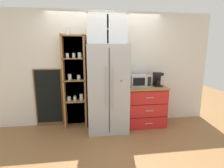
# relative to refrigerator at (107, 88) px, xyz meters

# --- Properties ---
(ground_plane) EXTENTS (10.67, 10.67, 0.00)m
(ground_plane) POSITION_rel_refrigerator_xyz_m (-0.00, 0.01, -0.91)
(ground_plane) COLOR olive
(wall_back_cream) EXTENTS (4.97, 0.10, 2.55)m
(wall_back_cream) POSITION_rel_refrigerator_xyz_m (-0.00, 0.41, 0.37)
(wall_back_cream) COLOR silver
(wall_back_cream) RESTS_ON ground
(refrigerator) EXTENTS (0.82, 0.74, 1.81)m
(refrigerator) POSITION_rel_refrigerator_xyz_m (0.00, 0.00, 0.00)
(refrigerator) COLOR #ADAFB5
(refrigerator) RESTS_ON ground
(pantry_shelf_column) EXTENTS (0.53, 0.28, 2.15)m
(pantry_shelf_column) POSITION_rel_refrigerator_xyz_m (-0.70, 0.30, 0.15)
(pantry_shelf_column) COLOR brown
(pantry_shelf_column) RESTS_ON ground
(counter_cabinet) EXTENTS (0.88, 0.58, 0.91)m
(counter_cabinet) POSITION_rel_refrigerator_xyz_m (0.88, 0.08, -0.45)
(counter_cabinet) COLOR red
(counter_cabinet) RESTS_ON ground
(microwave) EXTENTS (0.44, 0.33, 0.26)m
(microwave) POSITION_rel_refrigerator_xyz_m (0.74, 0.13, 0.13)
(microwave) COLOR #ADAFB5
(microwave) RESTS_ON counter_cabinet
(coffee_maker) EXTENTS (0.17, 0.20, 0.31)m
(coffee_maker) POSITION_rel_refrigerator_xyz_m (1.15, 0.09, 0.16)
(coffee_maker) COLOR black
(coffee_maker) RESTS_ON counter_cabinet
(mug_red) EXTENTS (0.11, 0.08, 0.09)m
(mug_red) POSITION_rel_refrigerator_xyz_m (0.88, 0.07, 0.05)
(mug_red) COLOR red
(mug_red) RESTS_ON counter_cabinet
(bottle_clear) EXTENTS (0.07, 0.07, 0.28)m
(bottle_clear) POSITION_rel_refrigerator_xyz_m (0.88, 0.05, 0.13)
(bottle_clear) COLOR silver
(bottle_clear) RESTS_ON counter_cabinet
(bottle_green) EXTENTS (0.07, 0.07, 0.24)m
(bottle_green) POSITION_rel_refrigerator_xyz_m (0.88, 0.14, 0.10)
(bottle_green) COLOR #285B33
(bottle_green) RESTS_ON counter_cabinet
(upper_cabinet) EXTENTS (0.79, 0.32, 0.58)m
(upper_cabinet) POSITION_rel_refrigerator_xyz_m (-0.00, 0.05, 1.19)
(upper_cabinet) COLOR silver
(upper_cabinet) RESTS_ON refrigerator
(chalkboard_menu) EXTENTS (0.60, 0.04, 1.30)m
(chalkboard_menu) POSITION_rel_refrigerator_xyz_m (-1.29, 0.33, -0.25)
(chalkboard_menu) COLOR brown
(chalkboard_menu) RESTS_ON ground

